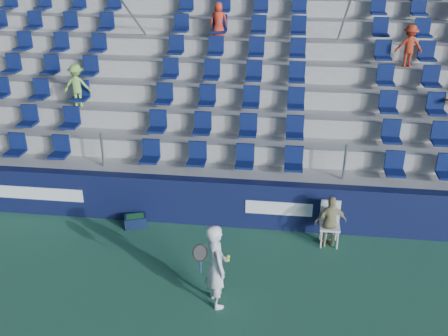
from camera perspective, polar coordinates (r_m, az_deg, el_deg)
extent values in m
plane|color=#2A6246|center=(10.06, -3.27, -15.55)|extent=(70.00, 70.00, 0.00)
cube|color=#10163B|center=(12.29, -0.72, -3.93)|extent=(24.00, 0.30, 1.20)
cube|color=white|center=(13.70, -22.04, -2.62)|extent=(3.20, 0.02, 0.34)
cube|color=white|center=(12.05, 6.28, -4.62)|extent=(1.60, 0.02, 0.34)
cube|color=#A7A7A2|center=(12.79, -0.36, -2.71)|extent=(24.00, 0.85, 1.20)
cube|color=#A7A7A2|center=(13.44, 0.11, -0.10)|extent=(24.00, 0.85, 1.70)
cube|color=#A7A7A2|center=(14.11, 0.54, 2.26)|extent=(24.00, 0.85, 2.20)
cube|color=#A7A7A2|center=(14.81, 0.94, 4.40)|extent=(24.00, 0.85, 2.70)
cube|color=#A7A7A2|center=(15.52, 1.30, 6.35)|extent=(24.00, 0.85, 3.20)
cube|color=#A7A7A2|center=(16.25, 1.63, 8.12)|extent=(24.00, 0.85, 3.70)
cube|color=#A7A7A2|center=(17.00, 1.93, 9.74)|extent=(24.00, 0.85, 4.20)
cube|color=#A7A7A2|center=(17.76, 2.21, 11.23)|extent=(24.00, 0.85, 4.70)
cube|color=#A7A7A2|center=(18.53, 2.47, 12.59)|extent=(24.00, 0.85, 5.20)
cube|color=#A7A7A2|center=(19.09, 2.68, 14.48)|extent=(24.00, 0.50, 6.20)
cube|color=#0C1849|center=(12.38, -0.38, 1.20)|extent=(16.05, 0.50, 0.70)
cube|color=#0C1849|center=(12.98, 0.12, 4.71)|extent=(16.05, 0.50, 0.70)
cube|color=#0C1849|center=(13.62, 0.57, 7.90)|extent=(16.05, 0.50, 0.70)
cube|color=#0C1849|center=(14.30, 0.99, 10.80)|extent=(16.05, 0.50, 0.70)
cube|color=#0C1849|center=(15.02, 1.37, 13.43)|extent=(16.05, 0.50, 0.70)
cube|color=#0C1849|center=(15.76, 1.73, 15.81)|extent=(16.05, 0.50, 0.70)
cube|color=#0C1849|center=(16.53, 2.06, 17.97)|extent=(16.05, 0.50, 0.70)
cylinder|color=gray|center=(15.48, -10.19, 16.41)|extent=(0.06, 7.68, 4.55)
cylinder|color=gray|center=(14.88, 13.43, 15.81)|extent=(0.06, 7.68, 4.55)
imported|color=red|center=(15.76, -0.62, 16.50)|extent=(0.56, 0.40, 1.07)
imported|color=#7EB548|center=(14.61, -16.45, 9.04)|extent=(0.80, 0.51, 1.18)
imported|color=#B33017|center=(15.22, 20.40, 12.95)|extent=(0.75, 0.44, 1.15)
imported|color=silver|center=(9.60, -0.93, -11.10)|extent=(0.64, 0.76, 1.75)
cylinder|color=navy|center=(9.35, -2.70, -11.19)|extent=(0.03, 0.03, 0.28)
torus|color=black|center=(9.18, -2.74, -9.67)|extent=(0.30, 0.17, 0.28)
plane|color=#262626|center=(9.18, -2.74, -9.67)|extent=(0.30, 0.16, 0.29)
sphere|color=yellow|center=(9.24, 0.44, -10.47)|extent=(0.07, 0.07, 0.07)
sphere|color=yellow|center=(9.27, 0.49, -10.10)|extent=(0.07, 0.07, 0.07)
cube|color=white|center=(11.79, 11.99, -6.55)|extent=(0.46, 0.46, 0.04)
cube|color=white|center=(11.84, 12.04, -4.84)|extent=(0.46, 0.05, 0.56)
cylinder|color=white|center=(11.75, 11.04, -8.02)|extent=(0.03, 0.03, 0.46)
cylinder|color=white|center=(11.79, 12.84, -8.09)|extent=(0.03, 0.03, 0.46)
cylinder|color=white|center=(12.06, 10.95, -7.08)|extent=(0.03, 0.03, 0.46)
cylinder|color=white|center=(12.10, 12.71, -7.15)|extent=(0.03, 0.03, 0.46)
imported|color=tan|center=(11.67, 12.07, -6.02)|extent=(0.79, 0.47, 1.27)
cube|color=#0F1937|center=(12.58, -10.10, -6.01)|extent=(0.61, 0.50, 0.29)
cube|color=#1E662D|center=(12.55, -10.12, -5.75)|extent=(0.49, 0.38, 0.17)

